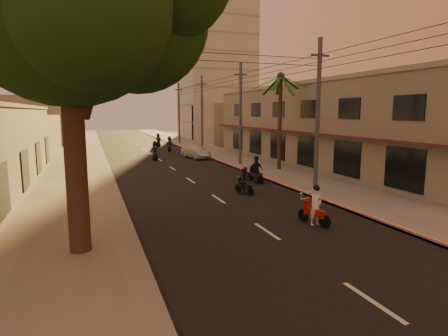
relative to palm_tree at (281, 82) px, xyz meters
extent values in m
plane|color=#383023|center=(-8.00, -16.00, -7.15)|extent=(160.00, 160.00, 0.00)
cube|color=black|center=(-8.00, 4.00, -7.14)|extent=(10.00, 140.00, 0.02)
cube|color=slate|center=(-0.50, 4.00, -7.09)|extent=(5.00, 140.00, 0.12)
cube|color=slate|center=(-15.50, 4.00, -7.09)|extent=(5.00, 140.00, 0.12)
cube|color=red|center=(-2.90, -1.00, -7.05)|extent=(0.20, 60.00, 0.20)
cube|color=gray|center=(6.00, 2.00, -3.65)|extent=(8.00, 34.00, 7.00)
cube|color=gray|center=(6.00, 2.00, 0.00)|extent=(8.20, 34.20, 0.30)
cube|color=#45231B|center=(1.70, 2.00, -4.05)|extent=(0.80, 34.00, 0.12)
cube|color=#B7B5B2|center=(8.00, 40.00, 6.85)|extent=(12.00, 12.00, 28.00)
cylinder|color=black|center=(-15.00, -14.00, -4.15)|extent=(0.70, 0.70, 6.00)
cylinder|color=black|center=(-14.20, -13.60, -1.15)|extent=(1.22, 2.17, 3.04)
cylinder|color=black|center=(-15.60, -14.30, -0.95)|extent=(1.31, 1.49, 2.73)
sphere|color=black|center=(-12.80, -13.00, 0.85)|extent=(5.20, 5.20, 5.20)
sphere|color=black|center=(-16.80, -13.20, 1.05)|extent=(4.80, 4.80, 4.80)
sphere|color=black|center=(-14.40, -15.80, 0.45)|extent=(4.60, 4.60, 4.60)
cylinder|color=black|center=(0.00, 0.00, -3.35)|extent=(0.32, 0.32, 7.60)
sphere|color=black|center=(0.00, 0.00, 0.45)|extent=(0.60, 0.60, 0.60)
cylinder|color=#38383A|center=(-1.80, -8.00, -2.65)|extent=(0.26, 0.26, 9.00)
cube|color=#38383A|center=(-1.80, -8.00, 0.85)|extent=(1.20, 0.12, 0.12)
cylinder|color=#38383A|center=(-1.80, 4.00, -2.65)|extent=(0.26, 0.26, 9.00)
cube|color=#38383A|center=(-1.80, 4.00, 0.85)|extent=(1.20, 0.12, 0.12)
cylinder|color=#38383A|center=(-1.80, 16.00, -2.65)|extent=(0.26, 0.26, 9.00)
cube|color=#38383A|center=(-1.80, 16.00, 0.85)|extent=(1.20, 0.12, 0.12)
cylinder|color=#38383A|center=(-1.80, 28.00, -2.65)|extent=(0.26, 0.26, 9.00)
cube|color=#38383A|center=(-1.80, 28.00, 0.85)|extent=(1.20, 0.12, 0.12)
cube|color=gray|center=(6.00, 29.00, -4.15)|extent=(8.00, 14.00, 6.00)
cube|color=gray|center=(-22.00, 18.00, -4.95)|extent=(8.00, 14.00, 4.40)
cube|color=gray|center=(-22.00, 36.00, -3.65)|extent=(8.00, 14.00, 7.00)
cylinder|color=black|center=(-5.84, -13.22, -6.87)|extent=(0.23, 0.56, 0.55)
cylinder|color=black|center=(-5.54, -14.41, -6.87)|extent=(0.23, 0.56, 0.55)
cube|color=#A1150C|center=(-5.67, -13.88, -6.61)|extent=(0.53, 1.12, 0.30)
cube|color=#A1150C|center=(-5.79, -13.41, -6.46)|extent=(0.31, 0.17, 0.59)
cylinder|color=silver|center=(-5.82, -13.29, -6.12)|extent=(0.54, 0.17, 0.04)
imported|color=white|center=(-5.67, -13.88, -6.32)|extent=(0.79, 0.68, 1.66)
sphere|color=black|center=(-5.67, -13.88, -5.54)|extent=(0.30, 0.30, 0.30)
sphere|color=silver|center=(-6.08, -13.38, -5.87)|extent=(0.12, 0.12, 0.12)
sphere|color=silver|center=(-5.55, -13.24, -5.87)|extent=(0.12, 0.12, 0.12)
cylinder|color=black|center=(-6.29, -6.68, -6.90)|extent=(0.23, 0.51, 0.51)
cylinder|color=black|center=(-5.98, -7.78, -6.90)|extent=(0.23, 0.51, 0.51)
cube|color=black|center=(-6.12, -7.30, -6.65)|extent=(0.52, 1.03, 0.27)
cube|color=black|center=(-6.24, -6.86, -6.51)|extent=(0.29, 0.16, 0.55)
cylinder|color=silver|center=(-6.27, -6.75, -6.20)|extent=(0.49, 0.17, 0.04)
imported|color=black|center=(-6.12, -7.30, -6.39)|extent=(1.04, 0.97, 1.53)
sphere|color=black|center=(-6.12, -7.30, -5.67)|extent=(0.27, 0.27, 0.27)
cylinder|color=black|center=(-4.15, -3.58, -6.86)|extent=(0.19, 0.59, 0.59)
cylinder|color=black|center=(-3.95, -4.87, -6.86)|extent=(0.19, 0.59, 0.59)
cube|color=black|center=(-4.03, -4.30, -6.57)|extent=(0.47, 1.18, 0.31)
cube|color=black|center=(-4.11, -3.79, -6.42)|extent=(0.33, 0.15, 0.63)
cylinder|color=silver|center=(-4.13, -3.66, -6.05)|extent=(0.57, 0.13, 0.04)
imported|color=black|center=(-4.03, -4.30, -6.27)|extent=(1.16, 0.74, 1.76)
sphere|color=black|center=(-4.03, -4.30, -5.44)|extent=(0.31, 0.31, 0.31)
cylinder|color=black|center=(-8.45, 10.71, -6.85)|extent=(0.14, 0.61, 0.61)
cylinder|color=black|center=(-8.53, 9.36, -6.85)|extent=(0.14, 0.61, 0.61)
cube|color=black|center=(-8.49, 9.95, -6.55)|extent=(0.37, 1.21, 0.33)
cube|color=black|center=(-8.46, 10.49, -6.39)|extent=(0.33, 0.13, 0.65)
cylinder|color=silver|center=(-8.46, 10.62, -6.01)|extent=(0.60, 0.07, 0.04)
imported|color=black|center=(-8.49, 9.95, -6.24)|extent=(0.96, 0.68, 1.82)
sphere|color=black|center=(-8.49, 9.95, -5.38)|extent=(0.33, 0.33, 0.33)
cylinder|color=black|center=(-5.17, 18.37, -6.85)|extent=(0.30, 0.59, 0.59)
cylinder|color=black|center=(-5.63, 17.13, -6.85)|extent=(0.30, 0.59, 0.59)
cube|color=black|center=(-5.43, 17.67, -6.57)|extent=(0.68, 1.19, 0.32)
cube|color=black|center=(-5.25, 18.17, -6.41)|extent=(0.33, 0.21, 0.63)
cylinder|color=silver|center=(-5.20, 18.29, -6.04)|extent=(0.56, 0.24, 0.04)
imported|color=black|center=(-5.43, 17.67, -6.26)|extent=(1.57, 1.40, 1.77)
sphere|color=black|center=(-5.43, 17.67, -5.43)|extent=(0.32, 0.32, 0.32)
imported|color=#95979C|center=(-4.29, 10.08, -6.47)|extent=(3.02, 4.68, 1.36)
cylinder|color=black|center=(-5.44, 24.72, -6.85)|extent=(0.30, 0.61, 0.61)
cylinder|color=black|center=(-5.88, 23.43, -6.85)|extent=(0.30, 0.61, 0.61)
cube|color=black|center=(-5.69, 24.00, -6.55)|extent=(0.67, 1.23, 0.33)
cube|color=black|center=(-5.51, 24.51, -6.39)|extent=(0.34, 0.21, 0.65)
cylinder|color=silver|center=(-5.47, 24.64, -6.01)|extent=(0.58, 0.23, 0.04)
imported|color=black|center=(-5.69, 24.00, -6.24)|extent=(1.24, 1.12, 1.82)
sphere|color=black|center=(-5.69, 24.00, -5.38)|extent=(0.33, 0.33, 0.33)
camera|label=1|loc=(-14.54, -27.04, -2.38)|focal=30.00mm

